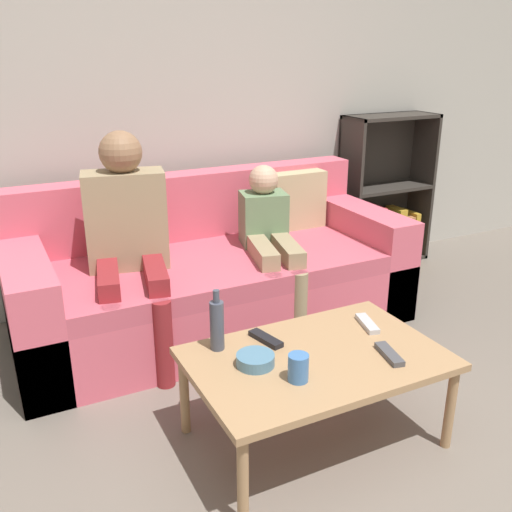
{
  "coord_description": "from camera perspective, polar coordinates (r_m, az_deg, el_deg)",
  "views": [
    {
      "loc": [
        -1.07,
        -0.8,
        1.54
      ],
      "look_at": [
        0.04,
        1.42,
        0.62
      ],
      "focal_mm": 40.0,
      "sensor_mm": 36.0,
      "label": 1
    }
  ],
  "objects": [
    {
      "name": "wall_back",
      "position": [
        3.58,
        -9.49,
        16.18
      ],
      "size": [
        12.0,
        0.06,
        2.6
      ],
      "color": "#B7B2A8",
      "rests_on": "ground_plane"
    },
    {
      "name": "bottle",
      "position": [
        2.28,
        -3.93,
        -6.84
      ],
      "size": [
        0.06,
        0.06,
        0.26
      ],
      "color": "#424756",
      "rests_on": "coffee_table"
    },
    {
      "name": "cup_near",
      "position": [
        2.11,
        4.25,
        -11.08
      ],
      "size": [
        0.08,
        0.08,
        0.1
      ],
      "color": "#3D70B2",
      "rests_on": "coffee_table"
    },
    {
      "name": "tv_remote_2",
      "position": [
        2.38,
        0.98,
        -8.28
      ],
      "size": [
        0.09,
        0.18,
        0.02
      ],
      "rotation": [
        0.0,
        0.0,
        0.23
      ],
      "color": "black",
      "rests_on": "coffee_table"
    },
    {
      "name": "bookshelf",
      "position": [
        4.35,
        12.35,
        4.58
      ],
      "size": [
        0.68,
        0.28,
        1.09
      ],
      "color": "#332D28",
      "rests_on": "ground_plane"
    },
    {
      "name": "tv_remote_1",
      "position": [
        2.54,
        11.07,
        -6.65
      ],
      "size": [
        0.09,
        0.18,
        0.02
      ],
      "rotation": [
        0.0,
        0.0,
        -0.26
      ],
      "color": "#B7B7BC",
      "rests_on": "coffee_table"
    },
    {
      "name": "snack_bowl",
      "position": [
        2.21,
        -0.06,
        -10.35
      ],
      "size": [
        0.15,
        0.15,
        0.05
      ],
      "color": "teal",
      "rests_on": "coffee_table"
    },
    {
      "name": "couch",
      "position": [
        3.29,
        -4.35,
        -2.22
      ],
      "size": [
        2.19,
        0.94,
        0.83
      ],
      "color": "#DB5B70",
      "rests_on": "ground_plane"
    },
    {
      "name": "tv_remote_0",
      "position": [
        2.33,
        13.19,
        -9.53
      ],
      "size": [
        0.08,
        0.18,
        0.02
      ],
      "rotation": [
        0.0,
        0.0,
        -0.21
      ],
      "color": "#47474C",
      "rests_on": "coffee_table"
    },
    {
      "name": "coffee_table",
      "position": [
        2.31,
        6.04,
        -10.64
      ],
      "size": [
        1.0,
        0.65,
        0.39
      ],
      "color": "#A87F56",
      "rests_on": "ground_plane"
    },
    {
      "name": "person_child",
      "position": [
        3.2,
        1.4,
        1.85
      ],
      "size": [
        0.38,
        0.68,
        0.91
      ],
      "rotation": [
        0.0,
        0.0,
        -0.23
      ],
      "color": "#9E8966",
      "rests_on": "ground_plane"
    },
    {
      "name": "person_adult",
      "position": [
        2.95,
        -12.75,
        2.65
      ],
      "size": [
        0.48,
        0.7,
        1.15
      ],
      "rotation": [
        0.0,
        0.0,
        -0.2
      ],
      "color": "maroon",
      "rests_on": "ground_plane"
    }
  ]
}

